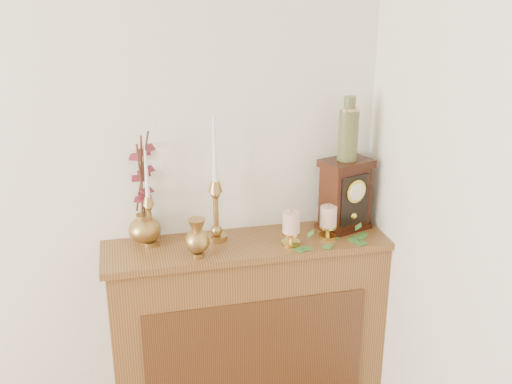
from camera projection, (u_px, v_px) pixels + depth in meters
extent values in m
cube|color=brown|center=(249.00, 337.00, 2.72)|extent=(1.20, 0.30, 0.90)
cube|color=#562D19|center=(256.00, 365.00, 2.60)|extent=(0.96, 0.01, 0.63)
cube|color=brown|center=(248.00, 244.00, 2.57)|extent=(1.24, 0.34, 0.03)
cylinder|color=#A07A40|center=(151.00, 243.00, 2.52)|extent=(0.07, 0.07, 0.02)
sphere|color=#A07A40|center=(151.00, 237.00, 2.51)|extent=(0.04, 0.04, 0.04)
cylinder|color=#A07A40|center=(150.00, 223.00, 2.49)|extent=(0.02, 0.02, 0.13)
sphere|color=#A07A40|center=(149.00, 207.00, 2.47)|extent=(0.03, 0.03, 0.03)
cone|color=#A07A40|center=(148.00, 201.00, 2.46)|extent=(0.05, 0.05, 0.04)
cone|color=white|center=(146.00, 171.00, 2.41)|extent=(0.02, 0.02, 0.23)
cylinder|color=#A07A40|center=(217.00, 237.00, 2.57)|extent=(0.09, 0.09, 0.02)
sphere|color=#A07A40|center=(216.00, 230.00, 2.56)|extent=(0.05, 0.05, 0.05)
cylinder|color=#A07A40|center=(216.00, 213.00, 2.53)|extent=(0.02, 0.02, 0.16)
sphere|color=#A07A40|center=(215.00, 194.00, 2.50)|extent=(0.04, 0.04, 0.04)
cone|color=#A07A40|center=(215.00, 186.00, 2.49)|extent=(0.06, 0.06, 0.05)
cone|color=white|center=(214.00, 150.00, 2.43)|extent=(0.02, 0.02, 0.28)
cylinder|color=#A07A40|center=(198.00, 254.00, 2.42)|extent=(0.05, 0.05, 0.02)
sphere|color=#A07A40|center=(197.00, 241.00, 2.40)|extent=(0.10, 0.10, 0.10)
cone|color=#A07A40|center=(197.00, 225.00, 2.37)|extent=(0.07, 0.07, 0.05)
cylinder|color=#A07A40|center=(146.00, 242.00, 2.54)|extent=(0.06, 0.06, 0.01)
ellipsoid|color=#A07A40|center=(145.00, 230.00, 2.52)|extent=(0.14, 0.14, 0.12)
cylinder|color=#A07A40|center=(144.00, 217.00, 2.50)|extent=(0.07, 0.07, 0.02)
cylinder|color=#472819|center=(141.00, 179.00, 2.45)|extent=(0.02, 0.09, 0.32)
cylinder|color=#472819|center=(142.00, 176.00, 2.45)|extent=(0.02, 0.07, 0.35)
cylinder|color=#472819|center=(142.00, 172.00, 2.44)|extent=(0.07, 0.11, 0.37)
cylinder|color=gold|center=(291.00, 243.00, 2.53)|extent=(0.08, 0.08, 0.01)
cylinder|color=gold|center=(291.00, 238.00, 2.52)|extent=(0.02, 0.02, 0.04)
cylinder|color=gold|center=(291.00, 233.00, 2.51)|extent=(0.08, 0.08, 0.01)
cylinder|color=beige|center=(291.00, 222.00, 2.49)|extent=(0.07, 0.07, 0.09)
cylinder|color=#472819|center=(292.00, 211.00, 2.48)|extent=(0.00, 0.00, 0.01)
cylinder|color=gold|center=(328.00, 236.00, 2.59)|extent=(0.08, 0.08, 0.01)
cylinder|color=gold|center=(328.00, 231.00, 2.58)|extent=(0.02, 0.02, 0.04)
cylinder|color=gold|center=(328.00, 227.00, 2.58)|extent=(0.07, 0.07, 0.01)
cylinder|color=beige|center=(328.00, 216.00, 2.56)|extent=(0.07, 0.07, 0.09)
cylinder|color=#472819|center=(329.00, 206.00, 2.54)|extent=(0.00, 0.00, 0.01)
cube|color=#366F2A|center=(366.00, 242.00, 2.55)|extent=(0.05, 0.04, 0.00)
cube|color=#366F2A|center=(305.00, 238.00, 2.58)|extent=(0.05, 0.04, 0.00)
cube|color=#366F2A|center=(347.00, 234.00, 2.62)|extent=(0.05, 0.06, 0.00)
cube|color=#366F2A|center=(303.00, 242.00, 2.54)|extent=(0.05, 0.04, 0.00)
cube|color=#366F2A|center=(323.00, 234.00, 2.62)|extent=(0.06, 0.05, 0.00)
cube|color=#366F2A|center=(311.00, 242.00, 2.54)|extent=(0.04, 0.05, 0.00)
cube|color=#366F2A|center=(314.00, 246.00, 2.50)|extent=(0.04, 0.04, 0.00)
cube|color=#366F2A|center=(324.00, 246.00, 2.50)|extent=(0.06, 0.06, 0.00)
cube|color=#366F2A|center=(362.00, 238.00, 2.58)|extent=(0.05, 0.05, 0.00)
cube|color=#366F2A|center=(294.00, 239.00, 2.57)|extent=(0.05, 0.04, 0.00)
cube|color=#366F2A|center=(295.00, 234.00, 2.53)|extent=(0.05, 0.04, 0.02)
cube|color=#366F2A|center=(311.00, 234.00, 2.48)|extent=(0.05, 0.05, 0.02)
cube|color=#366F2A|center=(358.00, 226.00, 2.58)|extent=(0.05, 0.05, 0.02)
cube|color=black|center=(343.00, 226.00, 2.69)|extent=(0.25, 0.21, 0.02)
cube|color=black|center=(345.00, 197.00, 2.64)|extent=(0.22, 0.18, 0.28)
cube|color=black|center=(347.00, 163.00, 2.59)|extent=(0.25, 0.21, 0.03)
cube|color=black|center=(355.00, 200.00, 2.59)|extent=(0.14, 0.05, 0.22)
cylinder|color=gold|center=(356.00, 191.00, 2.57)|extent=(0.10, 0.04, 0.10)
cylinder|color=silver|center=(356.00, 191.00, 2.57)|extent=(0.07, 0.03, 0.08)
sphere|color=gold|center=(353.00, 216.00, 2.62)|extent=(0.03, 0.03, 0.03)
cylinder|color=#1B3626|center=(348.00, 136.00, 2.55)|extent=(0.09, 0.09, 0.21)
cylinder|color=#1B3626|center=(350.00, 105.00, 2.50)|extent=(0.05, 0.05, 0.07)
cylinder|color=tan|center=(349.00, 110.00, 2.51)|extent=(0.06, 0.06, 0.02)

